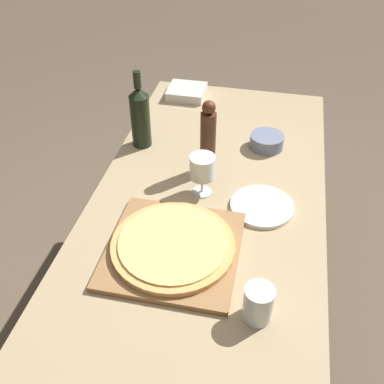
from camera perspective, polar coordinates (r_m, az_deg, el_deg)
name	(u,v)px	position (r m, az deg, el deg)	size (l,w,h in m)	color
ground_plane	(202,337)	(2.04, 1.30, -17.88)	(12.00, 12.00, 0.00)	brown
dining_table	(205,228)	(1.52, 1.66, -4.55)	(0.77, 1.69, 0.75)	#9E8966
cutting_board	(173,250)	(1.31, -2.40, -7.31)	(0.38, 0.38, 0.02)	olive
pizza	(173,245)	(1.30, -2.43, -6.70)	(0.36, 0.36, 0.02)	tan
wine_bottle	(140,116)	(1.69, -6.60, 9.58)	(0.07, 0.07, 0.30)	black
pepper_mill	(208,138)	(1.54, 2.05, 6.81)	(0.05, 0.05, 0.27)	#4C2819
wine_glass	(202,168)	(1.45, 1.33, 3.07)	(0.08, 0.08, 0.15)	silver
small_bowl	(267,141)	(1.74, 9.46, 6.38)	(0.13, 0.13, 0.05)	slate
drinking_tumbler	(258,304)	(1.15, 8.40, -13.85)	(0.08, 0.08, 0.10)	silver
dinner_plate	(262,206)	(1.47, 8.86, -1.80)	(0.21, 0.21, 0.01)	white
food_container	(187,92)	(2.08, -0.68, 12.60)	(0.16, 0.16, 0.04)	beige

